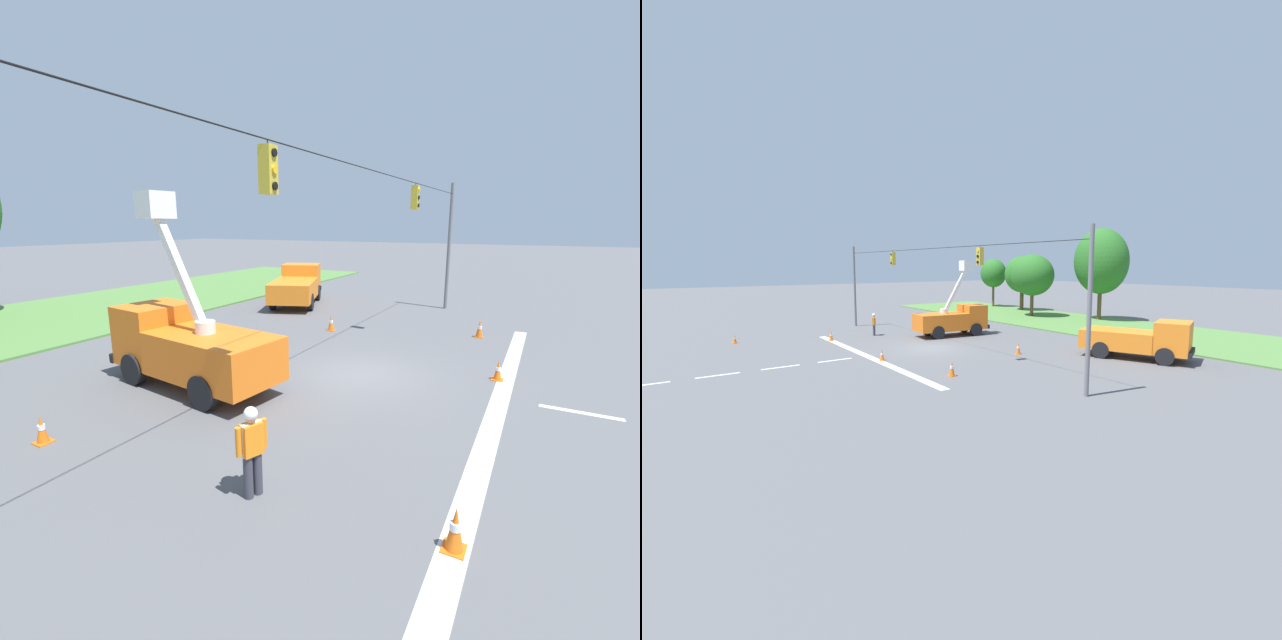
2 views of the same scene
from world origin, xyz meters
The scene contains 12 objects.
ground_plane centered at (0.00, 0.00, 0.00)m, with size 200.00×200.00×0.00m, color #565659.
grass_verge centered at (0.00, 18.00, 0.05)m, with size 56.00×12.00×0.10m, color #517F3D.
lane_markings centered at (0.00, -5.88, 0.00)m, with size 17.60×15.25×0.01m.
signal_gantry centered at (0.05, 0.00, 4.25)m, with size 26.20×0.33×7.20m.
utility_truck_bucket_lift centered at (-3.40, 4.31, 1.37)m, with size 2.92×6.02×5.90m.
utility_truck_support_near centered at (10.07, 8.56, 1.17)m, with size 6.62×4.53×2.35m.
road_worker centered at (-7.04, -0.83, 1.00)m, with size 0.61×0.37×1.77m.
traffic_cone_foreground_left centered at (1.59, -4.14, 0.31)m, with size 0.36×0.36×0.65m.
traffic_cone_mid_left centered at (6.93, -2.81, 0.39)m, with size 0.36×0.36×0.79m.
traffic_cone_mid_right centered at (-7.75, 4.65, 0.33)m, with size 0.36×0.36×0.68m.
traffic_cone_near_bucket centered at (4.91, 3.57, 0.37)m, with size 0.36×0.36×0.75m.
traffic_cone_lane_edge_a centered at (-6.68, -4.40, 0.37)m, with size 0.36×0.36×0.74m.
Camera 1 is at (-12.68, -5.26, 4.95)m, focal length 24.00 mm.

